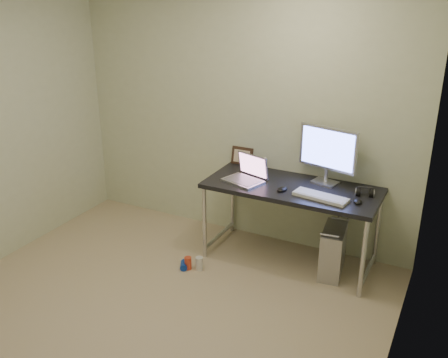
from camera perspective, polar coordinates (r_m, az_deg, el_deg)
floor at (r=4.02m, az=-9.49°, el=-16.00°), size 3.50×3.50×0.00m
wall_back at (r=4.85m, az=1.86°, el=7.41°), size 3.50×0.02×2.50m
wall_right at (r=2.78m, az=19.41°, el=-4.88°), size 0.02×3.50×2.50m
desk at (r=4.50m, az=7.73°, el=-1.75°), size 1.54×0.67×0.75m
tower_computer at (r=4.56m, az=12.34°, el=-8.01°), size 0.24×0.44×0.47m
cable_a at (r=4.77m, az=12.97°, el=-4.28°), size 0.01×0.16×0.69m
cable_b at (r=4.74m, az=13.93°, el=-4.79°), size 0.02×0.11×0.71m
can_red at (r=4.60m, az=-4.14°, el=-9.56°), size 0.08×0.08×0.12m
can_white at (r=4.58m, az=-2.84°, el=-9.63°), size 0.07×0.07×0.13m
can_blue at (r=4.63m, az=-4.61°, el=-9.79°), size 0.11×0.13×0.06m
laptop at (r=4.53m, az=2.63°, el=0.48°), size 0.41×0.37×0.23m
monitor at (r=4.49m, az=11.75°, el=3.16°), size 0.54×0.21×0.52m
keyboard at (r=4.25m, az=10.99°, el=-2.01°), size 0.48×0.22×0.03m
mouse_right at (r=4.23m, az=15.07°, el=-2.41°), size 0.08×0.12×0.04m
mouse_left at (r=4.35m, az=6.65°, el=-1.06°), size 0.10×0.13×0.04m
headphones at (r=4.39m, az=15.78°, el=-1.49°), size 0.16×0.09×0.10m
picture_frame at (r=4.93m, az=2.08°, el=2.65°), size 0.22×0.06×0.18m
webcam at (r=4.83m, az=4.66°, el=2.13°), size 0.04×0.04×0.11m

